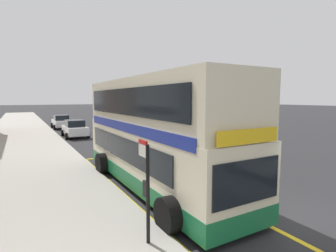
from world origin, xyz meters
TOP-DOWN VIEW (x-y plane):
  - ground_plane at (0.00, 32.00)m, footprint 260.00×260.00m
  - pavement_near at (-7.00, 32.00)m, footprint 6.00×76.00m
  - double_decker_bus at (-2.46, 4.76)m, footprint 3.22×10.18m
  - bus_bay_markings at (-2.55, 4.69)m, footprint 2.90×12.68m
  - bus_stop_sign at (-4.64, 0.82)m, footprint 0.09×0.51m
  - parked_car_white_ahead at (-2.70, 20.79)m, footprint 2.09×4.20m
  - parked_car_white_distant at (-2.79, 29.07)m, footprint 2.09×4.20m

SIDE VIEW (x-z plane):
  - ground_plane at x=0.00m, z-range 0.00..0.00m
  - bus_bay_markings at x=-2.55m, z-range 0.00..0.01m
  - pavement_near at x=-7.00m, z-range 0.00..0.14m
  - parked_car_white_ahead at x=-2.70m, z-range -0.01..1.61m
  - parked_car_white_distant at x=-2.79m, z-range -0.01..1.61m
  - bus_stop_sign at x=-4.64m, z-range 0.39..2.87m
  - double_decker_bus at x=-2.46m, z-range -0.14..4.26m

